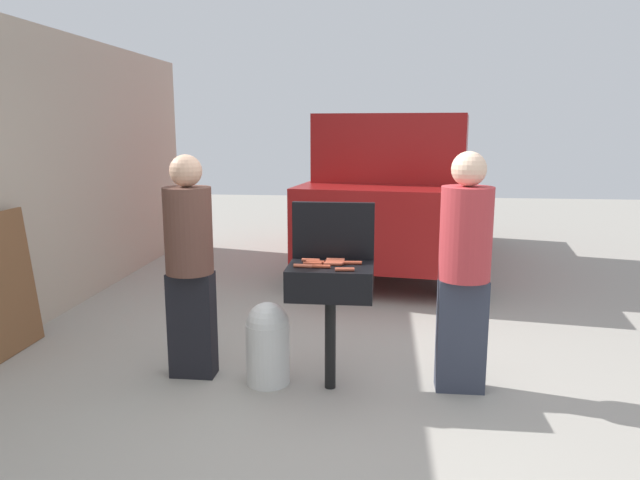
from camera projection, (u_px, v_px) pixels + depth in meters
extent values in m
plane|color=#9E998E|center=(337.00, 388.00, 4.32)|extent=(24.00, 24.00, 0.00)
cube|color=#B2A893|center=(12.00, 179.00, 5.34)|extent=(0.24, 8.00, 2.81)
cylinder|color=black|center=(330.00, 342.00, 4.25)|extent=(0.08, 0.08, 0.70)
cube|color=black|center=(330.00, 281.00, 4.16)|extent=(0.60, 0.44, 0.22)
cube|color=black|center=(333.00, 231.00, 4.32)|extent=(0.60, 0.05, 0.42)
cylinder|color=#B74C33|center=(335.00, 262.00, 4.21)|extent=(0.13, 0.04, 0.03)
cylinder|color=#AD4228|center=(321.00, 266.00, 4.07)|extent=(0.13, 0.03, 0.03)
cylinder|color=#C6593D|center=(336.00, 260.00, 4.27)|extent=(0.13, 0.03, 0.03)
cylinder|color=#AD4228|center=(315.00, 262.00, 4.19)|extent=(0.13, 0.04, 0.03)
cylinder|color=#AD4228|center=(353.00, 263.00, 4.17)|extent=(0.13, 0.03, 0.03)
cylinder|color=#B74C33|center=(333.00, 264.00, 4.14)|extent=(0.13, 0.03, 0.03)
cylinder|color=#C6593D|center=(303.00, 266.00, 4.08)|extent=(0.13, 0.04, 0.03)
cylinder|color=#B74C33|center=(345.00, 269.00, 3.98)|extent=(0.13, 0.04, 0.03)
cylinder|color=#B74C33|center=(335.00, 263.00, 4.17)|extent=(0.13, 0.03, 0.03)
cylinder|color=#AD4228|center=(312.00, 264.00, 4.15)|extent=(0.13, 0.03, 0.03)
cylinder|color=#B74C33|center=(311.00, 260.00, 4.25)|extent=(0.13, 0.03, 0.03)
cylinder|color=silver|center=(268.00, 353.00, 4.36)|extent=(0.32, 0.32, 0.46)
sphere|color=silver|center=(267.00, 323.00, 4.32)|extent=(0.31, 0.31, 0.31)
cube|color=black|center=(192.00, 325.00, 4.47)|extent=(0.34, 0.18, 0.81)
cylinder|color=brown|center=(188.00, 231.00, 4.33)|extent=(0.35, 0.35, 0.64)
sphere|color=tan|center=(186.00, 171.00, 4.25)|extent=(0.24, 0.24, 0.24)
cube|color=#333847|center=(461.00, 335.00, 4.22)|extent=(0.34, 0.19, 0.82)
cylinder|color=#B23338|center=(466.00, 234.00, 4.08)|extent=(0.36, 0.36, 0.65)
sphere|color=beige|center=(469.00, 169.00, 4.00)|extent=(0.24, 0.24, 0.24)
cube|color=maroon|center=(399.00, 207.00, 8.24)|extent=(2.50, 4.62, 0.90)
cube|color=maroon|center=(399.00, 146.00, 7.89)|extent=(2.11, 2.82, 0.80)
cylinder|color=black|center=(463.00, 267.00, 6.65)|extent=(0.31, 0.66, 0.64)
cylinder|color=black|center=(308.00, 258.00, 7.08)|extent=(0.31, 0.66, 0.64)
cylinder|color=black|center=(466.00, 224.00, 9.58)|extent=(0.31, 0.66, 0.64)
cylinder|color=black|center=(356.00, 220.00, 10.01)|extent=(0.31, 0.66, 0.64)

